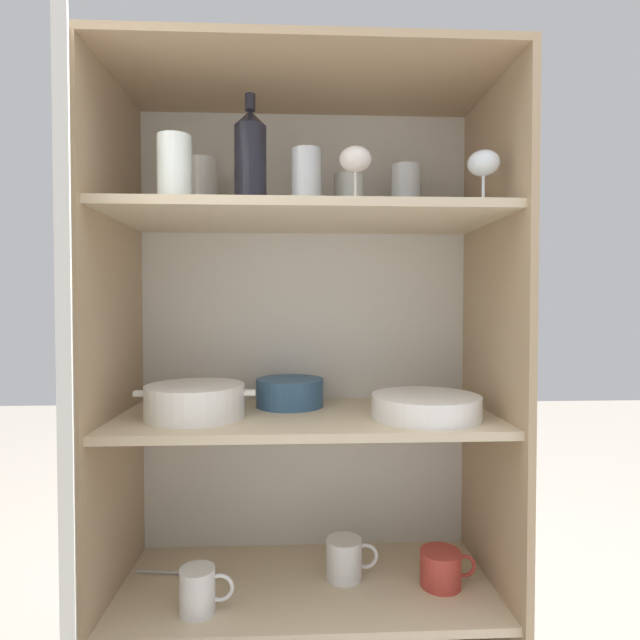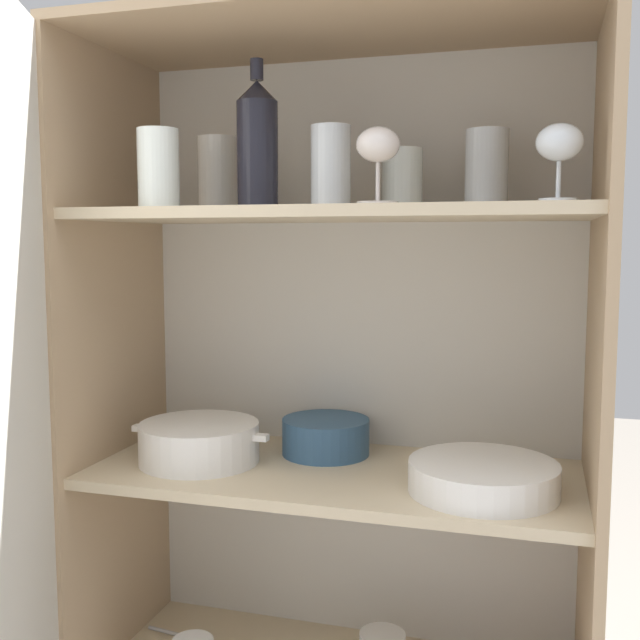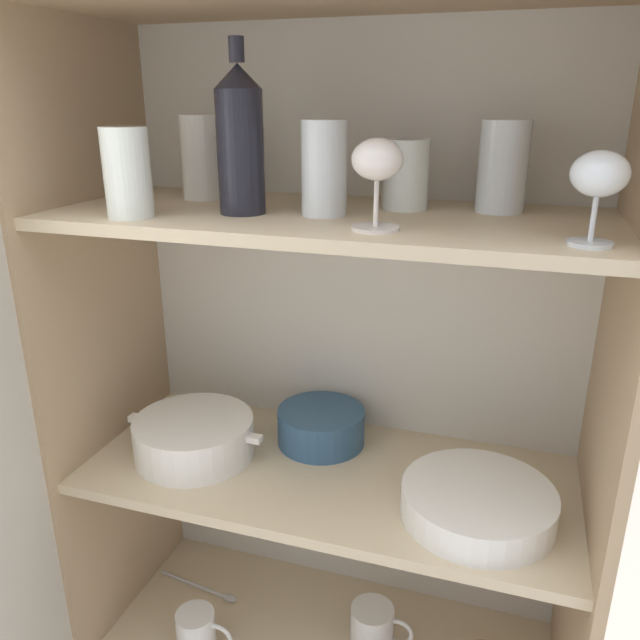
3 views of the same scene
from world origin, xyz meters
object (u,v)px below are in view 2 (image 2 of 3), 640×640
(plate_stack_white, at_px, (483,477))
(casserole_dish, at_px, (199,442))
(wine_bottle, at_px, (257,144))
(mixing_bowl_large, at_px, (326,435))

(plate_stack_white, bearing_deg, casserole_dish, 177.10)
(plate_stack_white, relative_size, casserole_dish, 0.90)
(wine_bottle, xyz_separation_m, casserole_dish, (-0.13, 0.02, -0.57))
(casserole_dish, bearing_deg, plate_stack_white, -2.90)
(plate_stack_white, bearing_deg, wine_bottle, 178.86)
(mixing_bowl_large, xyz_separation_m, casserole_dish, (-0.22, -0.12, -0.00))
(mixing_bowl_large, bearing_deg, wine_bottle, -122.04)
(wine_bottle, bearing_deg, mixing_bowl_large, 57.96)
(casserole_dish, bearing_deg, wine_bottle, -8.23)
(wine_bottle, xyz_separation_m, plate_stack_white, (0.41, -0.01, -0.58))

